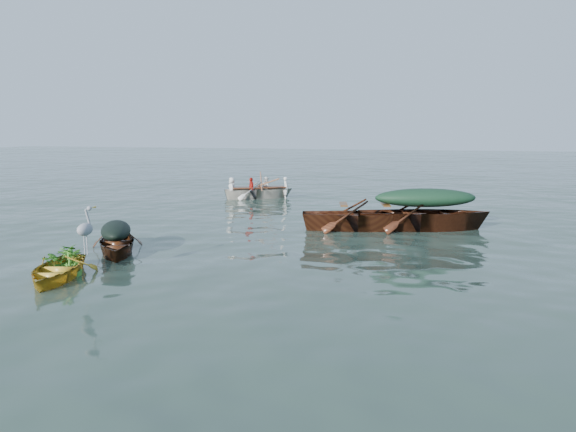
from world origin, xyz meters
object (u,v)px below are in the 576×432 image
object	(u,v)px
open_wooden_boat	(364,230)
yellow_dinghy	(57,279)
dark_covered_boat	(117,253)
heron	(85,236)
green_tarp_boat	(424,230)
rowed_boat	(259,198)

from	to	relation	value
open_wooden_boat	yellow_dinghy	bearing A→B (deg)	132.14
dark_covered_boat	open_wooden_boat	distance (m)	6.78
yellow_dinghy	heron	size ratio (longest dim) A/B	2.91
dark_covered_boat	green_tarp_boat	xyz separation A→B (m)	(6.49, 5.24, 0.00)
yellow_dinghy	green_tarp_boat	bearing A→B (deg)	29.42
yellow_dinghy	heron	bearing A→B (deg)	5.19
open_wooden_boat	rowed_boat	size ratio (longest dim) A/B	1.23
yellow_dinghy	heron	world-z (taller)	heron
green_tarp_boat	rowed_boat	distance (m)	8.91
green_tarp_boat	yellow_dinghy	bearing A→B (deg)	122.54
rowed_boat	heron	distance (m)	12.88
rowed_boat	heron	bearing A→B (deg)	154.27
yellow_dinghy	heron	xyz separation A→B (m)	(0.49, 0.24, 0.81)
green_tarp_boat	heron	distance (m)	9.32
yellow_dinghy	open_wooden_boat	size ratio (longest dim) A/B	0.55
dark_covered_boat	heron	size ratio (longest dim) A/B	3.47
open_wooden_boat	rowed_boat	xyz separation A→B (m)	(-5.41, 6.00, 0.00)
green_tarp_boat	heron	xyz separation A→B (m)	(-5.72, -7.31, 0.81)
green_tarp_boat	rowed_boat	size ratio (longest dim) A/B	1.31
dark_covered_boat	rowed_boat	size ratio (longest dim) A/B	0.81
green_tarp_boat	open_wooden_boat	size ratio (longest dim) A/B	1.06
open_wooden_boat	dark_covered_boat	bearing A→B (deg)	119.39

